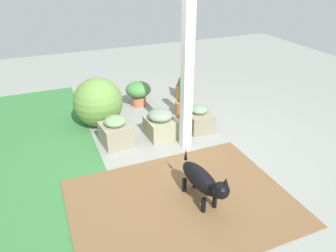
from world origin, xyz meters
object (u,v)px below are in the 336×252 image
Objects in this scene: terracotta_pot_tall at (182,102)px; porch_pillar at (187,69)px; stone_planter_near at (161,124)px; stone_planter_mid at (116,132)px; round_shrub at (98,102)px; dog at (203,181)px; stone_planter_nearest at (199,119)px; terracotta_pot_broad at (138,91)px; terracotta_pot_spiky at (183,83)px.

porch_pillar is at bearing 157.52° from terracotta_pot_tall.
stone_planter_near is 0.97× the size of stone_planter_mid.
round_shrub is 1.16× the size of terracotta_pot_tall.
dog is at bearing 160.54° from terracotta_pot_tall.
stone_planter_nearest is at bearing -26.32° from dog.
stone_planter_nearest is 0.75× the size of terracotta_pot_tall.
terracotta_pot_broad is 0.87m from terracotta_pot_tall.
porch_pillar is 4.99× the size of stone_planter_mid.
stone_planter_near is 0.70× the size of terracotta_pot_spiky.
dog is (-1.60, -0.54, 0.10)m from stone_planter_mid.
stone_planter_mid is 0.59× the size of round_shrub.
round_shrub reaches higher than dog.
terracotta_pot_spiky is at bearing -37.76° from stone_planter_near.
terracotta_pot_spiky is (0.48, -1.71, -0.09)m from round_shrub.
stone_planter_nearest is 1.09× the size of terracotta_pot_broad.
round_shrub is at bearing 82.32° from terracotta_pot_tall.
terracotta_pot_tall reaches higher than dog.
dog is at bearing -161.27° from stone_planter_mid.
terracotta_pot_broad is 0.68× the size of terracotta_pot_tall.
dog is at bearing 176.22° from terracotta_pot_broad.
terracotta_pot_spiky is 0.95× the size of terracotta_pot_tall.
round_shrub is 1.23× the size of terracotta_pot_spiky.
round_shrub is 1.70× the size of terracotta_pot_broad.
round_shrub reaches higher than terracotta_pot_spiky.
porch_pillar reaches higher than round_shrub.
terracotta_pot_tall is at bearing -67.71° from stone_planter_mid.
round_shrub reaches higher than terracotta_pot_broad.
stone_planter_nearest is at bearing -47.74° from porch_pillar.
terracotta_pot_spiky is at bearing -21.21° from dog.
terracotta_pot_tall reaches higher than terracotta_pot_broad.
terracotta_pot_tall is (-0.67, 0.33, -0.06)m from terracotta_pot_spiky.
terracotta_pot_tall is at bearing 2.19° from stone_planter_nearest.
terracotta_pot_spiky reaches higher than stone_planter_mid.
dog is (-2.13, 0.75, 0.07)m from terracotta_pot_tall.
stone_planter_nearest is 1.75m from dog.
terracotta_pot_broad is 0.72× the size of terracotta_pot_spiky.
stone_planter_mid is at bearing 112.29° from terracotta_pot_tall.
stone_planter_near is at bearing -4.83° from dog.
stone_planter_nearest is 1.36m from terracotta_pot_broad.
stone_planter_near is 0.97× the size of terracotta_pot_broad.
round_shrub is at bearing 41.54° from porch_pillar.
terracotta_pot_tall is at bearing 153.48° from terracotta_pot_spiky.
terracotta_pot_broad is 2.79m from dog.
terracotta_pot_broad is (1.59, 0.18, -0.87)m from porch_pillar.
terracotta_pot_tall is (0.56, 0.02, 0.07)m from stone_planter_nearest.
terracotta_pot_broad is at bearing 6.48° from porch_pillar.
terracotta_pot_tall reaches higher than stone_planter_near.
stone_planter_nearest is at bearing -91.47° from stone_planter_mid.
porch_pillar reaches higher than terracotta_pot_spiky.
dog is (-2.31, -0.63, -0.08)m from round_shrub.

